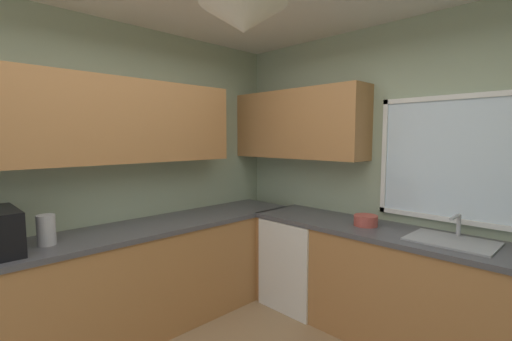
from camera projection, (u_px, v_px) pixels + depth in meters
name	position (u px, v px, depth m)	size (l,w,h in m)	color
room_shell	(258.00, 121.00, 2.30)	(3.65, 3.80, 2.73)	#9EAD8E
counter_run_left	(126.00, 283.00, 2.90)	(0.65, 3.41, 0.91)	#AD7542
counter_run_back	(402.00, 289.00, 2.79)	(2.74, 0.65, 0.91)	#AD7542
dishwasher	(301.00, 261.00, 3.48)	(0.60, 0.60, 0.87)	white
kettle	(46.00, 230.00, 2.44)	(0.12, 0.12, 0.21)	#B7B7BC
sink_assembly	(452.00, 240.00, 2.52)	(0.57, 0.40, 0.19)	#9EA0A5
bowl	(366.00, 220.00, 2.98)	(0.20, 0.20, 0.09)	#B74C42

